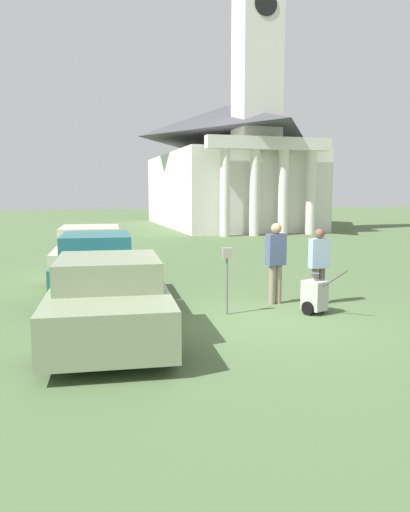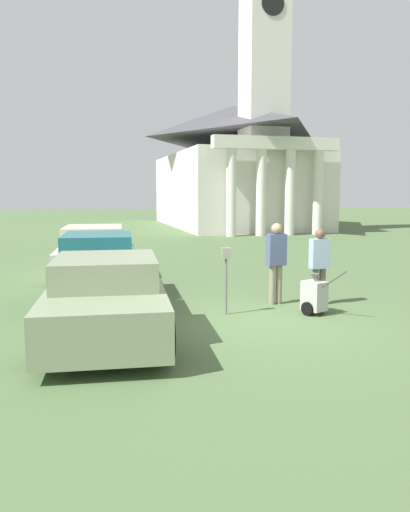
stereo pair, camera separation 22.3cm
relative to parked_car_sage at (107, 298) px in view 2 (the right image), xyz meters
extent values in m
plane|color=#4C663D|center=(2.79, 0.14, -0.67)|extent=(120.00, 120.00, 0.00)
cube|color=gray|center=(0.00, 0.03, -0.10)|extent=(2.29, 4.80, 0.73)
cube|color=gray|center=(-0.01, -0.15, 0.50)|extent=(1.84, 2.09, 0.47)
cylinder|color=black|center=(-0.80, 1.55, -0.31)|extent=(0.24, 0.73, 0.72)
cylinder|color=black|center=(1.06, 1.39, -0.31)|extent=(0.24, 0.73, 0.72)
cylinder|color=black|center=(-1.05, -1.32, -0.31)|extent=(0.24, 0.73, 0.72)
cylinder|color=black|center=(0.81, -1.48, -0.31)|extent=(0.24, 0.73, 0.72)
cube|color=#23666B|center=(0.00, 3.46, -0.08)|extent=(2.16, 4.76, 0.80)
cube|color=#23666B|center=(-0.01, 3.28, 0.58)|extent=(1.72, 2.07, 0.52)
cylinder|color=black|center=(-0.74, 4.97, -0.33)|extent=(0.24, 0.68, 0.67)
cylinder|color=black|center=(0.99, 4.82, -0.33)|extent=(0.24, 0.68, 0.67)
cylinder|color=black|center=(-0.99, 2.11, -0.33)|extent=(0.24, 0.68, 0.67)
cylinder|color=black|center=(0.75, 1.96, -0.33)|extent=(0.24, 0.68, 0.67)
cube|color=beige|center=(0.00, 6.61, -0.11)|extent=(2.33, 5.41, 0.75)
cube|color=beige|center=(-0.02, 6.40, 0.54)|extent=(1.84, 2.34, 0.54)
cylinder|color=black|center=(-0.78, 8.32, -0.33)|extent=(0.24, 0.68, 0.67)
cylinder|color=black|center=(1.06, 8.16, -0.33)|extent=(0.24, 0.68, 0.67)
cylinder|color=black|center=(-1.06, 5.06, -0.33)|extent=(0.24, 0.68, 0.67)
cylinder|color=black|center=(0.79, 4.91, -0.33)|extent=(0.24, 0.68, 0.67)
cylinder|color=slate|center=(2.44, 0.88, -0.09)|extent=(0.05, 0.05, 1.15)
cube|color=gray|center=(2.44, 0.88, 0.60)|extent=(0.18, 0.09, 0.22)
cylinder|color=gray|center=(3.87, 1.53, -0.23)|extent=(0.14, 0.14, 0.88)
cylinder|color=gray|center=(3.70, 1.51, -0.23)|extent=(0.14, 0.14, 0.88)
cube|color=#4C597F|center=(3.78, 1.52, 0.56)|extent=(0.44, 0.27, 0.69)
sphere|color=tan|center=(3.78, 1.52, 1.02)|extent=(0.24, 0.24, 0.24)
cylinder|color=#665B4C|center=(4.77, 1.22, -0.26)|extent=(0.14, 0.14, 0.82)
cylinder|color=#665B4C|center=(4.60, 1.22, -0.26)|extent=(0.14, 0.14, 0.82)
cube|color=#99B2CC|center=(4.68, 1.22, 0.48)|extent=(0.42, 0.22, 0.65)
sphere|color=brown|center=(4.68, 1.22, 0.91)|extent=(0.22, 0.22, 0.22)
cube|color=#B2B2AD|center=(4.19, 0.46, -0.28)|extent=(0.51, 0.55, 0.60)
cone|color=#59595B|center=(4.19, 0.46, 0.10)|extent=(0.18, 0.18, 0.16)
cylinder|color=#4C4C4C|center=(4.38, 0.03, 0.12)|extent=(0.27, 0.55, 0.43)
cylinder|color=black|center=(4.00, 0.37, -0.53)|extent=(0.16, 0.28, 0.28)
cylinder|color=black|center=(4.38, 0.54, -0.53)|extent=(0.16, 0.28, 0.28)
cube|color=silver|center=(10.39, 25.83, 1.86)|extent=(8.69, 15.02, 5.04)
pyramid|color=#424247|center=(10.39, 25.83, 6.65)|extent=(8.87, 15.32, 2.27)
cylinder|color=silver|center=(7.78, 17.73, 1.73)|extent=(0.56, 0.56, 4.79)
cylinder|color=silver|center=(9.52, 17.73, 1.73)|extent=(0.56, 0.56, 4.79)
cylinder|color=silver|center=(11.26, 17.73, 1.73)|extent=(0.56, 0.56, 4.79)
cylinder|color=silver|center=(13.00, 17.73, 1.73)|extent=(0.56, 0.56, 4.79)
cube|color=silver|center=(10.39, 17.73, 4.48)|extent=(7.39, 0.70, 0.70)
cube|color=silver|center=(10.39, 19.83, 9.35)|extent=(2.40, 2.40, 9.95)
cylinder|color=black|center=(10.39, 18.61, 12.14)|extent=(1.32, 0.06, 1.32)
camera|label=1|loc=(-0.66, -8.62, 1.85)|focal=35.00mm
camera|label=2|loc=(-0.44, -8.67, 1.85)|focal=35.00mm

